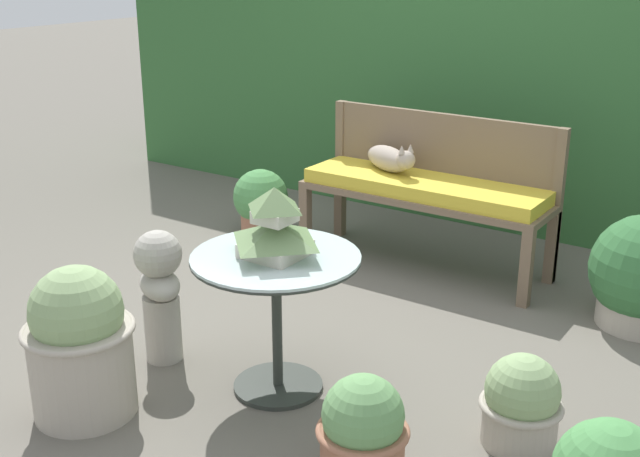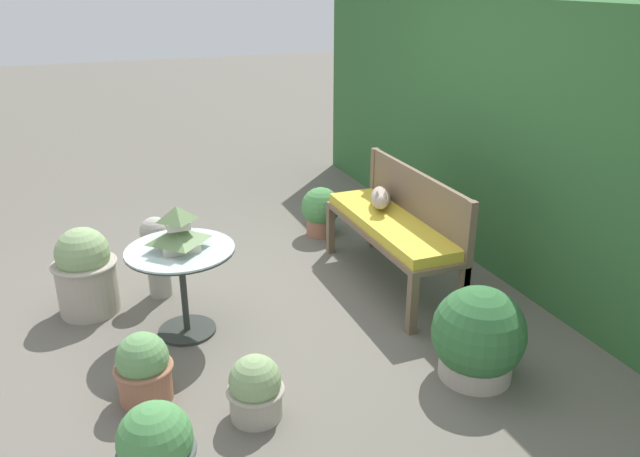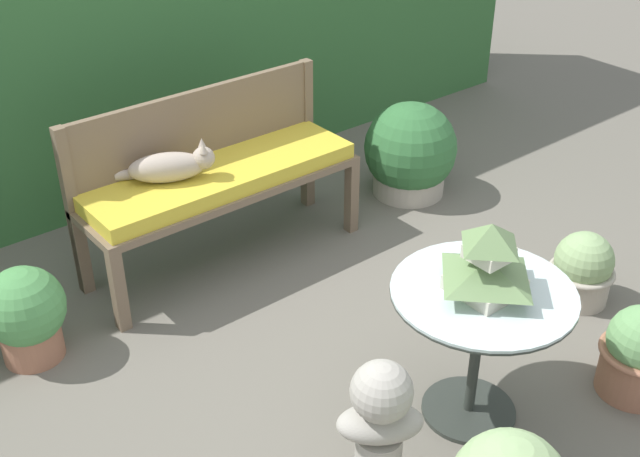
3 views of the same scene
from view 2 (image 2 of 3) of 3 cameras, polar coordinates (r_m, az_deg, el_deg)
ground at (r=4.71m, az=-6.00°, el=-6.94°), size 30.00×30.00×0.00m
foliage_hedge_back at (r=5.45m, az=19.53°, el=8.02°), size 6.40×0.99×2.13m
garden_bench at (r=4.84m, az=6.47°, el=-0.02°), size 1.50×0.46×0.55m
bench_backrest at (r=4.87m, az=8.77°, el=2.42°), size 1.50×0.06×0.91m
cat at (r=5.01m, az=5.57°, el=2.78°), size 0.44×0.34×0.20m
patio_table at (r=4.23m, az=-12.55°, el=-3.45°), size 0.72×0.72×0.63m
pagoda_birdhouse at (r=4.13m, az=-12.84°, el=-0.22°), size 0.32×0.32×0.30m
garden_bust at (r=4.82m, az=-14.68°, el=-2.07°), size 0.36×0.32×0.64m
potted_plant_path_edge at (r=3.78m, az=-15.83°, el=-12.22°), size 0.34×0.34×0.43m
potted_plant_table_far at (r=5.83m, az=0.07°, el=1.61°), size 0.37×0.37×0.46m
potted_plant_hedge_corner at (r=3.55m, az=-5.93°, el=-14.38°), size 0.33×0.33×0.38m
potted_plant_table_near at (r=3.91m, az=14.24°, el=-9.68°), size 0.57×0.57×0.59m
potted_plant_bench_right at (r=4.77m, az=-20.66°, el=-3.74°), size 0.46×0.46×0.65m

